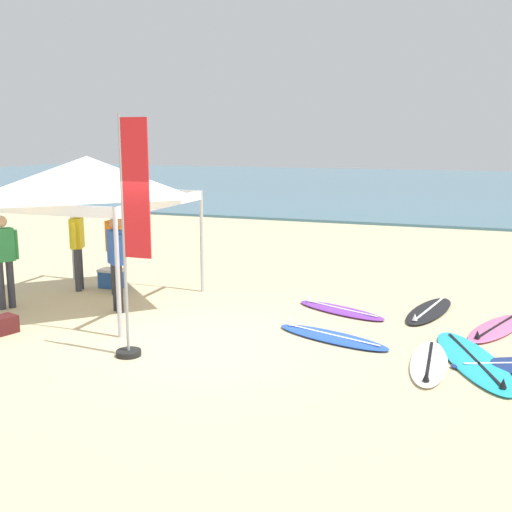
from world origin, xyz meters
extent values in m
plane|color=beige|center=(0.00, 0.00, 0.00)|extent=(80.00, 80.00, 0.00)
cube|color=teal|center=(0.00, 31.61, 0.05)|extent=(80.00, 36.00, 0.10)
cylinder|color=#B7B7BC|center=(-1.19, -0.18, 1.02)|extent=(0.07, 0.07, 2.05)
cylinder|color=#B7B7BC|center=(-4.27, 2.90, 1.02)|extent=(0.07, 0.07, 2.05)
cylinder|color=#B7B7BC|center=(-1.19, 2.90, 1.02)|extent=(0.07, 0.07, 2.05)
cube|color=white|center=(-2.73, -0.18, 1.96)|extent=(3.08, 0.03, 0.18)
cube|color=white|center=(-2.73, 2.90, 1.96)|extent=(3.08, 0.03, 0.18)
cube|color=white|center=(-4.27, 1.36, 1.96)|extent=(0.03, 3.08, 0.18)
cube|color=white|center=(-1.19, 1.36, 1.96)|extent=(0.03, 3.08, 0.18)
pyramid|color=white|center=(-2.73, 1.36, 2.40)|extent=(3.20, 3.20, 0.70)
ellipsoid|color=purple|center=(1.77, 2.38, 0.04)|extent=(1.85, 1.17, 0.07)
cube|color=white|center=(1.77, 2.38, 0.07)|extent=(1.42, 0.65, 0.01)
cone|color=white|center=(1.09, 2.67, 0.13)|extent=(0.09, 0.09, 0.12)
ellipsoid|color=blue|center=(1.96, 0.85, 0.04)|extent=(2.01, 1.15, 0.07)
cube|color=white|center=(1.96, 0.85, 0.07)|extent=(1.58, 0.59, 0.01)
cone|color=white|center=(1.21, 1.12, 0.13)|extent=(0.09, 0.09, 0.12)
ellipsoid|color=black|center=(3.26, 2.89, 0.04)|extent=(0.96, 2.09, 0.07)
cube|color=white|center=(3.26, 2.89, 0.07)|extent=(0.40, 1.69, 0.01)
cone|color=white|center=(3.09, 2.08, 0.13)|extent=(0.09, 0.09, 0.12)
ellipsoid|color=pink|center=(4.37, 2.21, 0.04)|extent=(1.20, 2.00, 0.07)
cube|color=black|center=(4.37, 2.21, 0.07)|extent=(0.65, 1.56, 0.01)
cone|color=black|center=(4.08, 1.46, 0.13)|extent=(0.09, 0.09, 0.12)
ellipsoid|color=white|center=(3.47, 0.22, 0.04)|extent=(0.55, 1.87, 0.07)
cube|color=black|center=(3.47, 0.22, 0.07)|extent=(0.09, 1.58, 0.01)
cone|color=black|center=(3.49, -0.54, 0.13)|extent=(0.09, 0.09, 0.12)
ellipsoid|color=#23B2CC|center=(4.04, 0.52, 0.04)|extent=(1.50, 2.58, 0.07)
cube|color=black|center=(4.04, 0.52, 0.07)|extent=(0.78, 2.01, 0.01)
cone|color=black|center=(4.39, -0.44, 0.13)|extent=(0.09, 0.09, 0.12)
cylinder|color=#383842|center=(-2.75, 2.28, 0.44)|extent=(0.13, 0.13, 0.88)
cylinder|color=#383842|center=(-2.74, 2.10, 0.44)|extent=(0.13, 0.13, 0.88)
cube|color=orange|center=(-2.74, 2.19, 1.18)|extent=(0.23, 0.37, 0.60)
sphere|color=tan|center=(-2.74, 2.19, 1.60)|extent=(0.21, 0.21, 0.21)
cylinder|color=orange|center=(-2.75, 2.42, 1.16)|extent=(0.09, 0.09, 0.54)
cylinder|color=orange|center=(-2.74, 1.96, 1.16)|extent=(0.09, 0.09, 0.54)
cylinder|color=#2D2D33|center=(-1.93, 1.00, 0.44)|extent=(0.13, 0.13, 0.88)
cylinder|color=#2D2D33|center=(-2.07, 1.12, 0.44)|extent=(0.13, 0.13, 0.88)
cube|color=#2851B2|center=(-2.00, 1.06, 1.18)|extent=(0.42, 0.40, 0.60)
sphere|color=#9E7051|center=(-2.00, 1.06, 1.60)|extent=(0.21, 0.21, 0.21)
cylinder|color=#2851B2|center=(-1.83, 0.91, 1.16)|extent=(0.09, 0.09, 0.54)
cylinder|color=#2851B2|center=(-2.18, 1.21, 1.16)|extent=(0.09, 0.09, 0.54)
cylinder|color=#383842|center=(-3.65, 2.25, 0.44)|extent=(0.13, 0.13, 0.88)
cylinder|color=#383842|center=(-3.58, 2.08, 0.44)|extent=(0.13, 0.13, 0.88)
cube|color=yellow|center=(-3.61, 2.16, 1.18)|extent=(0.34, 0.42, 0.60)
sphere|color=#9E7051|center=(-3.61, 2.16, 1.60)|extent=(0.21, 0.21, 0.21)
cylinder|color=yellow|center=(-3.70, 2.37, 1.16)|extent=(0.09, 0.09, 0.54)
cylinder|color=yellow|center=(-3.53, 1.95, 1.16)|extent=(0.09, 0.09, 0.54)
cylinder|color=#383842|center=(-4.08, 0.48, 0.44)|extent=(0.13, 0.13, 0.88)
cylinder|color=#383842|center=(-3.99, 0.63, 0.44)|extent=(0.13, 0.13, 0.88)
cube|color=#2D8C47|center=(-4.04, 0.55, 1.18)|extent=(0.37, 0.42, 0.60)
sphere|color=tan|center=(-4.04, 0.55, 1.60)|extent=(0.21, 0.21, 0.21)
cylinder|color=#2D8C47|center=(-3.92, 0.76, 1.16)|extent=(0.09, 0.09, 0.54)
cylinder|color=#99999E|center=(-0.63, -0.86, 1.70)|extent=(0.04, 0.04, 3.40)
cube|color=red|center=(-0.41, -0.86, 2.40)|extent=(0.40, 0.02, 1.90)
cylinder|color=black|center=(-0.63, -0.86, 0.04)|extent=(0.36, 0.36, 0.08)
cube|color=#2D60B7|center=(-3.11, 2.59, 0.17)|extent=(0.48, 0.34, 0.34)
cube|color=white|center=(-3.11, 2.59, 0.37)|extent=(0.50, 0.36, 0.05)
camera|label=1|loc=(3.96, -8.18, 3.10)|focal=43.37mm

